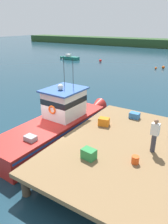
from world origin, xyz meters
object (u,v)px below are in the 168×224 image
(moored_boat_near_channel, at_px, (70,58))
(crate_stack_near_edge, at_px, (135,115))
(deckhand_by_the_boat, at_px, (154,135))
(crate_single_far, at_px, (104,122))
(bait_bucket, at_px, (135,160))
(mooring_buoy_outer, at_px, (163,67))
(mooring_buoy_spare_mooring, at_px, (100,61))
(main_fishing_boat, at_px, (58,122))
(mooring_buoy_inshore, at_px, (156,68))
(crate_single_by_cleat, at_px, (89,154))

(moored_boat_near_channel, bearing_deg, crate_stack_near_edge, -46.96)
(deckhand_by_the_boat, height_order, moored_boat_near_channel, deckhand_by_the_boat)
(moored_boat_near_channel, bearing_deg, crate_single_far, -50.73)
(crate_stack_near_edge, height_order, bait_bucket, crate_stack_near_edge)
(mooring_buoy_outer, height_order, mooring_buoy_spare_mooring, mooring_buoy_spare_mooring)
(main_fishing_boat, relative_size, moored_boat_near_channel, 2.32)
(main_fishing_boat, relative_size, crate_single_far, 16.44)
(main_fishing_boat, distance_m, crate_single_far, 2.90)
(deckhand_by_the_boat, relative_size, mooring_buoy_inshore, 4.54)
(crate_stack_near_edge, xyz_separation_m, mooring_buoy_spare_mooring, (-15.37, 24.25, -1.12))
(crate_single_far, xyz_separation_m, moored_boat_near_channel, (-20.76, 25.40, -1.06))
(moored_boat_near_channel, distance_m, mooring_buoy_outer, 18.25)
(main_fishing_boat, relative_size, bait_bucket, 29.01)
(crate_single_far, bearing_deg, mooring_buoy_spare_mooring, 118.50)
(bait_bucket, bearing_deg, moored_boat_near_channel, 130.14)
(crate_single_by_cleat, xyz_separation_m, mooring_buoy_spare_mooring, (-15.17, 29.46, -1.17))
(crate_single_far, distance_m, mooring_buoy_inshore, 24.97)
(deckhand_by_the_boat, height_order, mooring_buoy_spare_mooring, deckhand_by_the_boat)
(main_fishing_boat, relative_size, crate_single_by_cleat, 16.44)
(crate_stack_near_edge, bearing_deg, mooring_buoy_outer, 98.74)
(moored_boat_near_channel, height_order, mooring_buoy_spare_mooring, moored_boat_near_channel)
(crate_single_by_cleat, bearing_deg, crate_single_far, 106.30)
(mooring_buoy_outer, relative_size, mooring_buoy_inshore, 1.29)
(deckhand_by_the_boat, height_order, mooring_buoy_inshore, deckhand_by_the_boat)
(moored_boat_near_channel, height_order, mooring_buoy_inshore, moored_boat_near_channel)
(mooring_buoy_outer, xyz_separation_m, mooring_buoy_inshore, (-0.91, -1.09, -0.05))
(mooring_buoy_inshore, bearing_deg, crate_stack_near_edge, -78.63)
(mooring_buoy_spare_mooring, bearing_deg, crate_single_far, -61.50)
(crate_single_by_cleat, distance_m, crate_stack_near_edge, 5.22)
(crate_single_by_cleat, relative_size, crate_stack_near_edge, 1.00)
(crate_stack_near_edge, bearing_deg, deckhand_by_the_boat, -57.56)
(mooring_buoy_spare_mooring, height_order, mooring_buoy_inshore, mooring_buoy_spare_mooring)
(deckhand_by_the_boat, xyz_separation_m, moored_boat_near_channel, (-23.92, 26.63, -1.69))
(crate_single_far, height_order, deckhand_by_the_boat, deckhand_by_the_boat)
(crate_single_far, relative_size, deckhand_by_the_boat, 0.37)
(crate_single_far, xyz_separation_m, mooring_buoy_spare_mooring, (-14.21, 26.17, -1.17))
(crate_stack_near_edge, distance_m, mooring_buoy_outer, 24.18)
(crate_stack_near_edge, relative_size, mooring_buoy_spare_mooring, 1.17)
(mooring_buoy_spare_mooring, relative_size, mooring_buoy_inshore, 1.43)
(main_fishing_boat, xyz_separation_m, bait_bucket, (5.57, -1.79, 0.36))
(mooring_buoy_inshore, bearing_deg, mooring_buoy_spare_mooring, 172.26)
(moored_boat_near_channel, relative_size, mooring_buoy_spare_mooring, 8.27)
(crate_stack_near_edge, xyz_separation_m, bait_bucket, (1.65, -4.47, -0.01))
(bait_bucket, bearing_deg, crate_single_by_cleat, -157.91)
(main_fishing_boat, height_order, crate_single_far, main_fishing_boat)
(crate_single_by_cleat, bearing_deg, bait_bucket, 22.09)
(crate_single_by_cleat, distance_m, bait_bucket, 1.98)
(bait_bucket, bearing_deg, mooring_buoy_outer, 100.63)
(mooring_buoy_outer, bearing_deg, crate_single_far, -84.43)
(crate_stack_near_edge, relative_size, mooring_buoy_outer, 1.29)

